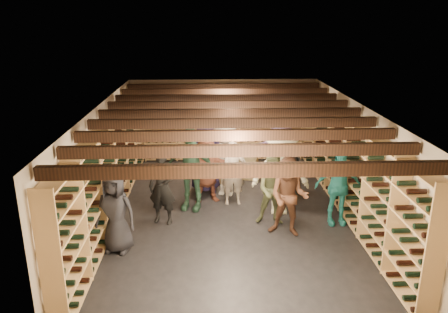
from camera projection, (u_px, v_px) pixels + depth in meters
ground at (230, 213)px, 9.70m from camera, size 8.00×8.00×0.00m
walls at (231, 162)px, 9.33m from camera, size 5.52×8.02×2.40m
ceiling at (231, 106)px, 8.96m from camera, size 5.50×8.00×0.01m
ceiling_joists at (231, 113)px, 9.00m from camera, size 5.40×7.12×0.18m
wine_rack_left at (110, 169)px, 9.26m from camera, size 0.32×7.50×2.15m
wine_rack_right at (349, 166)px, 9.46m from camera, size 0.32×7.50×2.15m
wine_rack_back at (224, 125)px, 13.01m from camera, size 4.70×0.30×2.15m
crate_stack_left at (228, 169)px, 11.43m from camera, size 0.51×0.35×0.68m
crate_stack_right at (248, 167)px, 11.64m from camera, size 0.57×0.44×0.68m
crate_loose at (282, 178)px, 11.52m from camera, size 0.50×0.33×0.17m
person_0 at (116, 212)px, 7.92m from camera, size 0.84×0.65×1.54m
person_1 at (162, 187)px, 9.02m from camera, size 0.67×0.54×1.61m
person_2 at (274, 190)px, 9.00m from camera, size 0.80×0.66×1.51m
person_3 at (281, 172)px, 9.43m from camera, size 1.30×0.82×1.91m
person_4 at (338, 187)px, 8.98m from camera, size 0.97×0.41×1.64m
person_5 at (207, 169)px, 10.11m from camera, size 1.51×0.75×1.56m
person_6 at (205, 155)px, 10.62m from camera, size 0.94×0.61×1.91m
person_7 at (233, 173)px, 9.98m from camera, size 0.56×0.39×1.48m
person_8 at (289, 197)px, 8.51m from camera, size 0.95×0.85×1.61m
person_9 at (226, 159)px, 10.43m from camera, size 1.33×1.01×1.82m
person_10 at (190, 169)px, 9.65m from camera, size 1.20×0.78×1.89m
person_11 at (280, 154)px, 10.69m from camera, size 1.85×0.94×1.90m
person_12 at (288, 168)px, 10.23m from camera, size 0.87×0.71×1.54m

